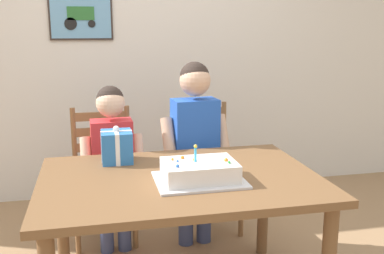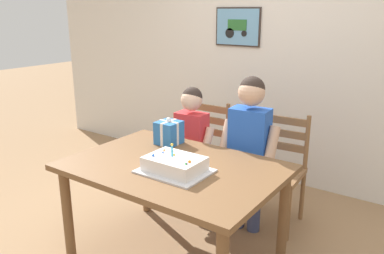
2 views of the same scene
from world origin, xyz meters
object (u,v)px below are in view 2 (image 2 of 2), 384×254
at_px(dining_table, 174,177).
at_px(child_older, 249,140).
at_px(child_younger, 192,138).
at_px(chair_right, 277,170).
at_px(chair_left, 201,152).
at_px(birthday_cake, 175,165).
at_px(gift_box_red_large, 169,132).

xyz_separation_m(dining_table, child_older, (0.23, 0.66, 0.13)).
relative_size(child_older, child_younger, 1.13).
bearing_deg(chair_right, child_older, -119.70).
bearing_deg(dining_table, chair_left, 112.56).
xyz_separation_m(chair_right, child_older, (-0.14, -0.24, 0.30)).
distance_m(dining_table, birthday_cake, 0.19).
relative_size(dining_table, birthday_cake, 3.25).
height_order(chair_left, child_older, child_older).
xyz_separation_m(gift_box_red_large, chair_right, (0.67, 0.57, -0.35)).
height_order(birthday_cake, child_older, child_older).
bearing_deg(chair_left, chair_right, -0.01).
height_order(dining_table, birthday_cake, birthday_cake).
height_order(birthday_cake, gift_box_red_large, gift_box_red_large).
distance_m(chair_right, child_younger, 0.76).
bearing_deg(chair_left, dining_table, -67.44).
height_order(dining_table, child_younger, child_younger).
relative_size(chair_right, child_older, 0.73).
bearing_deg(child_older, chair_right, 60.30).
xyz_separation_m(chair_left, child_younger, (0.06, -0.24, 0.21)).
xyz_separation_m(birthday_cake, child_younger, (-0.39, 0.75, -0.09)).
bearing_deg(dining_table, child_younger, 115.60).
bearing_deg(dining_table, chair_right, 67.63).
height_order(child_older, child_younger, child_older).
height_order(chair_right, child_younger, child_younger).
bearing_deg(gift_box_red_large, child_younger, 92.39).
height_order(chair_left, child_younger, child_younger).
height_order(birthday_cake, child_younger, child_younger).
relative_size(birthday_cake, child_older, 0.35).
bearing_deg(chair_left, gift_box_red_large, -82.71).
distance_m(dining_table, chair_right, 0.99).
bearing_deg(child_older, child_younger, 179.97).
height_order(gift_box_red_large, chair_left, gift_box_red_large).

